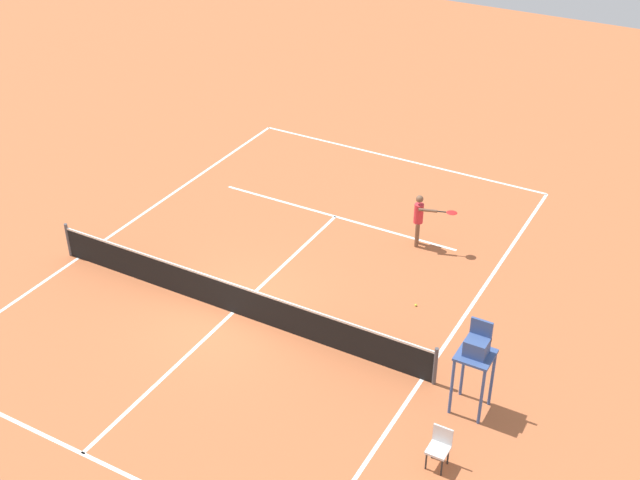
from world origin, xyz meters
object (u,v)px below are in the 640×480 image
object	(u,v)px
tennis_ball	(416,305)
umpire_chair	(476,354)
player_serving	(420,216)
courtside_chair_near	(440,446)

from	to	relation	value
tennis_ball	umpire_chair	world-z (taller)	umpire_chair
umpire_chair	player_serving	bearing A→B (deg)	-56.99
player_serving	tennis_ball	bearing A→B (deg)	4.60
tennis_ball	umpire_chair	xyz separation A→B (m)	(-2.65, 3.01, 1.57)
player_serving	tennis_ball	size ratio (longest dim) A/B	24.82
tennis_ball	courtside_chair_near	size ratio (longest dim) A/B	0.07
player_serving	umpire_chair	bearing A→B (deg)	15.36
player_serving	courtside_chair_near	bearing A→B (deg)	8.50
player_serving	tennis_ball	world-z (taller)	player_serving
tennis_ball	umpire_chair	distance (m)	4.30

